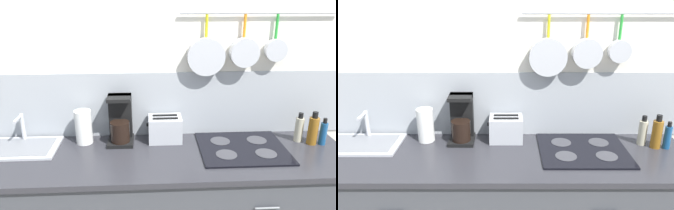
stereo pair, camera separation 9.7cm
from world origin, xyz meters
TOP-DOWN VIEW (x-y plane):
  - wall_back at (0.00, 0.36)m, footprint 7.20×0.16m
  - countertop at (0.00, 0.00)m, footprint 2.43×0.63m
  - sink_basin at (-0.92, 0.14)m, footprint 0.51×0.32m
  - paper_towel_roll at (-0.51, 0.22)m, footprint 0.11×0.11m
  - coffee_maker at (-0.26, 0.22)m, footprint 0.17×0.19m
  - toaster at (0.04, 0.22)m, footprint 0.24×0.16m
  - cooktop at (0.54, 0.06)m, footprint 0.56×0.48m
  - bottle_olive_oil at (0.95, 0.16)m, footprint 0.06×0.06m
  - bottle_sesame_oil at (1.03, 0.11)m, footprint 0.07×0.07m
  - bottle_hot_sauce at (1.09, 0.10)m, footprint 0.05×0.05m

SIDE VIEW (x-z plane):
  - countertop at x=0.00m, z-range 0.86..0.89m
  - cooktop at x=0.54m, z-range 0.89..0.90m
  - sink_basin at x=-0.92m, z-range 0.81..1.01m
  - bottle_hot_sauce at x=1.09m, z-range 0.88..1.07m
  - toaster at x=0.04m, z-range 0.89..1.06m
  - bottle_olive_oil at x=0.95m, z-range 0.88..1.08m
  - bottle_sesame_oil at x=1.03m, z-range 0.88..1.11m
  - paper_towel_roll at x=-0.51m, z-range 0.89..1.12m
  - coffee_maker at x=-0.26m, z-range 0.86..1.19m
  - wall_back at x=0.00m, z-range -0.03..2.57m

